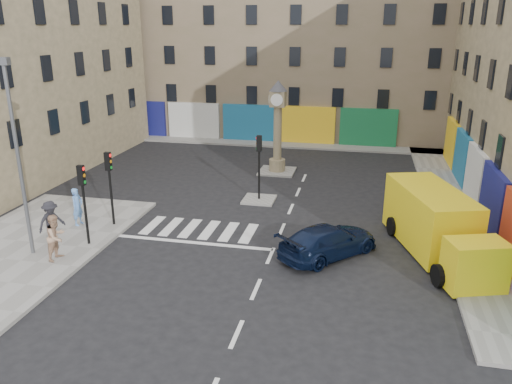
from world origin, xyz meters
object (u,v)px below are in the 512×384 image
(yellow_van, at_px, (437,225))
(pedestrian_dark, at_px, (51,222))
(traffic_light_left_near, at_px, (83,192))
(traffic_light_island, at_px, (259,157))
(clock_pillar, at_px, (278,121))
(pedestrian_blue, at_px, (78,207))
(pedestrian_tan, at_px, (56,237))
(traffic_light_left_far, at_px, (110,177))
(navy_sedan, at_px, (328,241))
(lamp_post, at_px, (17,149))

(yellow_van, relative_size, pedestrian_dark, 3.98)
(traffic_light_left_near, relative_size, yellow_van, 0.47)
(traffic_light_island, height_order, clock_pillar, clock_pillar)
(pedestrian_blue, xyz_separation_m, pedestrian_tan, (1.22, -3.66, 0.05))
(yellow_van, xyz_separation_m, pedestrian_dark, (-17.02, -2.77, -0.22))
(traffic_light_left_near, bearing_deg, traffic_light_left_far, 90.00)
(traffic_light_island, distance_m, navy_sedan, 8.06)
(clock_pillar, relative_size, pedestrian_blue, 3.22)
(traffic_light_left_far, distance_m, traffic_light_island, 8.30)
(clock_pillar, xyz_separation_m, pedestrian_dark, (-8.00, -13.94, -2.42))
(lamp_post, relative_size, navy_sedan, 1.72)
(lamp_post, distance_m, navy_sedan, 13.59)
(pedestrian_dark, bearing_deg, pedestrian_tan, -114.93)
(pedestrian_blue, xyz_separation_m, pedestrian_dark, (-0.03, -2.13, 0.03))
(traffic_light_left_near, relative_size, pedestrian_blue, 1.95)
(traffic_light_left_near, height_order, navy_sedan, traffic_light_left_near)
(clock_pillar, distance_m, navy_sedan, 13.51)
(lamp_post, relative_size, pedestrian_blue, 4.38)
(lamp_post, height_order, yellow_van, lamp_post)
(lamp_post, relative_size, pedestrian_dark, 4.23)
(lamp_post, distance_m, yellow_van, 18.02)
(traffic_light_left_near, relative_size, clock_pillar, 0.61)
(lamp_post, distance_m, pedestrian_blue, 5.01)
(traffic_light_left_near, relative_size, traffic_light_island, 1.00)
(traffic_light_left_near, distance_m, clock_pillar, 15.19)
(traffic_light_island, bearing_deg, lamp_post, -131.71)
(navy_sedan, xyz_separation_m, pedestrian_blue, (-12.42, 0.62, 0.40))
(yellow_van, height_order, pedestrian_blue, yellow_van)
(traffic_light_left_near, height_order, clock_pillar, clock_pillar)
(traffic_light_island, xyz_separation_m, yellow_van, (9.02, -5.18, -1.24))
(traffic_light_island, relative_size, lamp_post, 0.45)
(traffic_light_left_near, distance_m, pedestrian_tan, 2.28)
(pedestrian_tan, bearing_deg, clock_pillar, -18.36)
(traffic_light_island, xyz_separation_m, pedestrian_blue, (-7.96, -5.82, -1.49))
(pedestrian_dark, bearing_deg, clock_pillar, -3.87)
(traffic_light_island, height_order, pedestrian_dark, traffic_light_island)
(traffic_light_left_far, relative_size, clock_pillar, 0.61)
(traffic_light_island, height_order, yellow_van, traffic_light_island)
(traffic_light_left_far, distance_m, yellow_van, 15.38)
(pedestrian_blue, distance_m, pedestrian_dark, 2.13)
(traffic_light_left_far, height_order, yellow_van, traffic_light_left_far)
(traffic_light_left_far, bearing_deg, lamp_post, -116.57)
(pedestrian_blue, bearing_deg, yellow_van, -81.04)
(traffic_light_island, bearing_deg, yellow_van, -29.84)
(traffic_light_left_far, distance_m, pedestrian_dark, 3.40)
(traffic_light_left_near, bearing_deg, pedestrian_dark, -175.12)
(traffic_light_left_far, bearing_deg, pedestrian_dark, -123.68)
(traffic_light_left_near, height_order, traffic_light_left_far, same)
(traffic_light_island, xyz_separation_m, navy_sedan, (4.46, -6.44, -1.89))
(lamp_post, xyz_separation_m, pedestrian_blue, (0.24, 3.38, -3.69))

